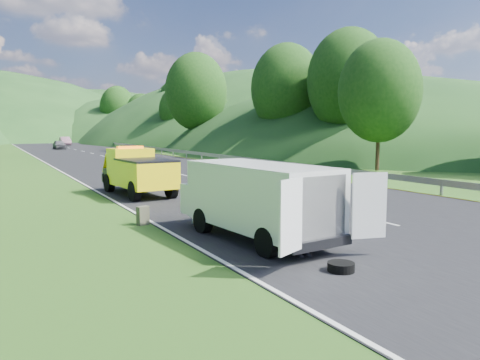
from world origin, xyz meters
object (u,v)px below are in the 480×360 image
worker (303,257)px  tow_truck (138,171)px  white_van (256,197)px  spare_tire (341,272)px  suitcase (143,216)px  passing_suv (257,191)px  woman (197,224)px  child (239,227)px

worker → tow_truck: bearing=89.3°
white_van → spare_tire: 3.78m
suitcase → white_van: bearing=-57.5°
suitcase → passing_suv: size_ratio=0.13×
white_van → woman: size_ratio=3.77×
suitcase → passing_suv: bearing=35.4°
white_van → passing_suv: 10.56m
worker → suitcase: 6.20m
woman → passing_suv: 8.67m
woman → spare_tire: bearing=157.3°
woman → spare_tire: woman is taller
suitcase → woman: bearing=-25.4°
white_van → suitcase: 4.31m
tow_truck → child: tow_truck is taller
worker → spare_tire: size_ratio=3.17×
passing_suv → worker: bearing=-111.6°
woman → passing_suv: bearing=-73.7°
child → suitcase: (-2.65, 1.83, 0.31)m
suitcase → passing_suv: 9.41m
child → suitcase: suitcase is taller
woman → spare_tire: (0.74, -6.35, 0.00)m
tow_truck → child: (0.75, -8.71, -1.13)m
white_van → spare_tire: bearing=-93.3°
white_van → passing_suv: white_van is taller
tow_truck → child: bearing=-88.8°
white_van → suitcase: size_ratio=10.17×
tow_truck → white_van: size_ratio=0.86×
tow_truck → suitcase: size_ratio=8.79×
worker → spare_tire: 1.38m
woman → child: (1.04, -1.07, 0.00)m
child → white_van: bearing=-69.8°
woman → child: bearing=-165.3°
child → suitcase: 3.24m
woman → worker: bearing=158.9°
white_van → passing_suv: size_ratio=1.28×
suitcase → spare_tire: size_ratio=1.02×
child → passing_suv: (5.02, 7.27, 0.00)m
woman → passing_suv: (6.06, 6.20, 0.00)m
tow_truck → worker: size_ratio=2.85×
tow_truck → spare_tire: bearing=-91.9°
white_van → woman: bearing=98.3°
passing_suv → suitcase: bearing=-140.7°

